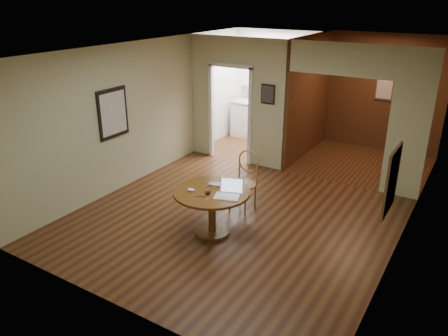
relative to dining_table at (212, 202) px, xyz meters
The scene contains 11 objects.
floor 0.71m from the dining_table, 83.54° to the left, with size 5.00×5.00×0.00m, color #411E12.
room_shell 3.66m from the dining_table, 96.68° to the left, with size 5.20×7.50×5.00m.
dining_table is the anchor object (origin of this frame).
chair 1.01m from the dining_table, 89.06° to the left, with size 0.48×0.48×1.06m.
open_laptop 0.40m from the dining_table, ahead, with size 0.42×0.41×0.25m.
closed_laptop 0.27m from the dining_table, 89.10° to the left, with size 0.34×0.22×0.03m, color silver.
mouse 0.38m from the dining_table, 143.96° to the right, with size 0.12×0.07×0.05m, color white.
wine_glass 0.28m from the dining_table, 82.98° to the right, with size 0.09×0.09×0.10m, color white, non-canonical shape.
pen 0.33m from the dining_table, 94.41° to the right, with size 0.01×0.01×0.15m, color #0B1152.
kitchen_cabinet 4.84m from the dining_table, 105.56° to the left, with size 2.06×0.60×0.94m.
grocery_bag 4.78m from the dining_table, 101.14° to the left, with size 0.31×0.27×0.31m, color beige.
Camera 1 is at (3.26, -5.46, 3.53)m, focal length 35.00 mm.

